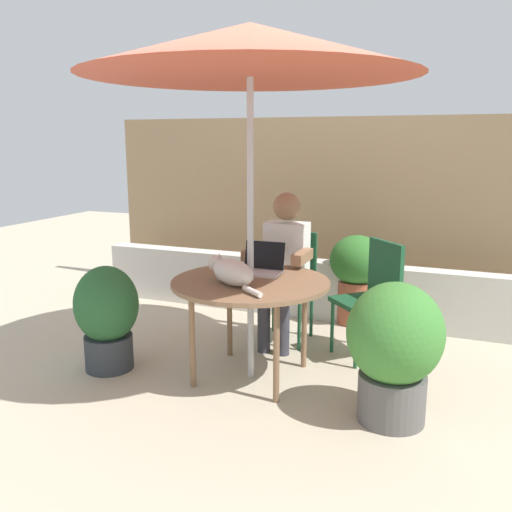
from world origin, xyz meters
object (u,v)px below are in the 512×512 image
(patio_table, at_px, (251,288))
(potted_plant_near_fence, at_px, (357,272))
(patio_umbrella, at_px, (250,50))
(potted_plant_corner, at_px, (107,314))
(cat, at_px, (231,272))
(chair_empty, at_px, (374,290))
(laptop, at_px, (262,264))
(potted_plant_by_chair, at_px, (394,346))
(person_seated, at_px, (284,261))
(chair_occupied, at_px, (290,277))

(patio_table, bearing_deg, potted_plant_near_fence, 72.78)
(patio_umbrella, height_order, potted_plant_corner, patio_umbrella)
(cat, relative_size, potted_plant_corner, 0.71)
(chair_empty, height_order, cat, chair_empty)
(laptop, bearing_deg, potted_plant_by_chair, -26.63)
(person_seated, bearing_deg, potted_plant_corner, -136.84)
(chair_occupied, relative_size, potted_plant_corner, 1.17)
(patio_umbrella, xyz_separation_m, potted_plant_near_fence, (0.44, 1.43, -1.72))
(cat, relative_size, potted_plant_by_chair, 0.64)
(chair_empty, height_order, person_seated, person_seated)
(person_seated, bearing_deg, potted_plant_by_chair, -43.17)
(potted_plant_near_fence, xyz_separation_m, potted_plant_by_chair, (0.57, -1.69, -0.00))
(cat, distance_m, potted_plant_corner, 1.01)
(chair_occupied, bearing_deg, potted_plant_near_fence, 52.69)
(patio_umbrella, bearing_deg, chair_empty, 44.49)
(laptop, xyz_separation_m, potted_plant_corner, (-1.00, -0.51, -0.35))
(cat, bearing_deg, chair_occupied, 85.08)
(laptop, relative_size, potted_plant_by_chair, 0.37)
(cat, bearing_deg, laptop, 79.32)
(potted_plant_near_fence, relative_size, potted_plant_corner, 1.06)
(chair_empty, xyz_separation_m, potted_plant_corner, (-1.73, -0.97, -0.11))
(person_seated, xyz_separation_m, potted_plant_by_chair, (1.01, -0.95, -0.23))
(laptop, distance_m, cat, 0.40)
(patio_table, distance_m, chair_empty, 1.02)
(cat, bearing_deg, potted_plant_corner, -172.46)
(chair_occupied, bearing_deg, cat, -94.92)
(laptop, xyz_separation_m, cat, (-0.07, -0.39, 0.02))
(person_seated, xyz_separation_m, cat, (-0.08, -0.83, 0.09))
(potted_plant_near_fence, bearing_deg, potted_plant_corner, -130.76)
(patio_table, xyz_separation_m, chair_empty, (0.72, 0.71, -0.12))
(chair_occupied, relative_size, person_seated, 0.72)
(person_seated, relative_size, potted_plant_corner, 1.61)
(patio_umbrella, xyz_separation_m, person_seated, (0.00, 0.69, -1.49))
(person_seated, distance_m, laptop, 0.44)
(chair_occupied, bearing_deg, potted_plant_by_chair, -47.57)
(patio_umbrella, distance_m, potted_plant_near_fence, 2.28)
(chair_occupied, xyz_separation_m, person_seated, (0.00, -0.16, 0.17))
(patio_table, xyz_separation_m, patio_umbrella, (0.00, 0.00, 1.54))
(chair_empty, relative_size, cat, 1.65)
(chair_empty, distance_m, potted_plant_near_fence, 0.77)
(patio_umbrella, xyz_separation_m, laptop, (-0.01, 0.25, -1.43))
(patio_umbrella, height_order, chair_occupied, patio_umbrella)
(person_seated, height_order, cat, person_seated)
(potted_plant_near_fence, bearing_deg, person_seated, -120.93)
(patio_table, xyz_separation_m, chair_occupied, (0.00, 0.85, -0.12))
(laptop, bearing_deg, patio_umbrella, -87.45)
(laptop, distance_m, potted_plant_near_fence, 1.29)
(patio_table, height_order, potted_plant_near_fence, potted_plant_near_fence)
(chair_empty, xyz_separation_m, cat, (-0.81, -0.85, 0.26))
(potted_plant_by_chair, bearing_deg, laptop, 153.37)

